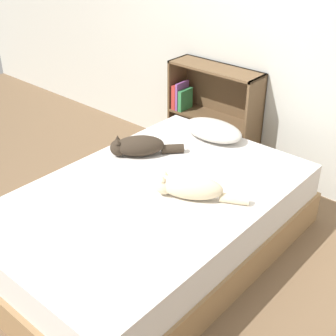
% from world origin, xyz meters
% --- Properties ---
extents(ground_plane, '(8.00, 8.00, 0.00)m').
position_xyz_m(ground_plane, '(0.00, 0.00, 0.00)').
color(ground_plane, brown).
extents(wall_back, '(8.00, 0.06, 2.50)m').
position_xyz_m(wall_back, '(0.00, 1.39, 1.25)').
color(wall_back, silver).
rests_on(wall_back, ground_plane).
extents(bed, '(1.34, 2.07, 0.47)m').
position_xyz_m(bed, '(0.00, 0.00, 0.23)').
color(bed, '#99754C').
rests_on(bed, ground_plane).
extents(pillow, '(0.48, 0.29, 0.13)m').
position_xyz_m(pillow, '(-0.16, 0.86, 0.53)').
color(pillow, beige).
rests_on(pillow, bed).
extents(cat_light, '(0.53, 0.35, 0.15)m').
position_xyz_m(cat_light, '(0.21, 0.10, 0.54)').
color(cat_light, beige).
rests_on(cat_light, bed).
extents(cat_dark, '(0.42, 0.44, 0.14)m').
position_xyz_m(cat_dark, '(-0.40, 0.29, 0.54)').
color(cat_dark, '#33281E').
rests_on(cat_dark, bed).
extents(bookshelf, '(0.80, 0.26, 0.88)m').
position_xyz_m(bookshelf, '(-0.45, 1.26, 0.45)').
color(bookshelf, brown).
rests_on(bookshelf, ground_plane).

